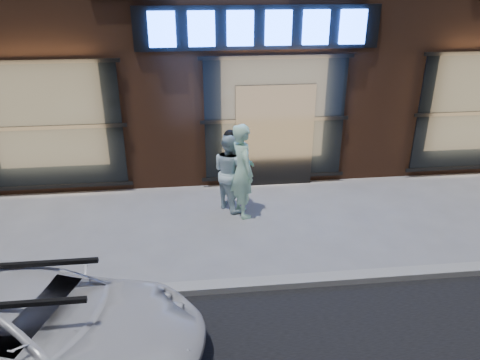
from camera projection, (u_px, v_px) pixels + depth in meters
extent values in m
plane|color=slate|center=(315.00, 283.00, 7.70)|extent=(90.00, 90.00, 0.00)
cube|color=gray|center=(315.00, 280.00, 7.68)|extent=(60.00, 0.25, 0.12)
cube|color=black|center=(259.00, 28.00, 9.75)|extent=(5.20, 0.06, 0.90)
cube|color=black|center=(274.00, 136.00, 10.75)|extent=(1.80, 0.10, 2.40)
cube|color=#FFBF72|center=(47.00, 127.00, 10.13)|extent=(3.00, 0.04, 2.60)
cube|color=black|center=(47.00, 127.00, 10.10)|extent=(3.20, 0.06, 2.80)
cube|color=#FFBF72|center=(275.00, 119.00, 10.64)|extent=(3.00, 0.04, 2.60)
cube|color=black|center=(275.00, 119.00, 10.60)|extent=(3.20, 0.06, 2.80)
cube|color=#2659FF|center=(162.00, 29.00, 9.48)|extent=(0.55, 0.12, 0.70)
cube|color=#2659FF|center=(201.00, 29.00, 9.56)|extent=(0.55, 0.12, 0.70)
cube|color=#2659FF|center=(240.00, 28.00, 9.64)|extent=(0.55, 0.12, 0.70)
cube|color=#2659FF|center=(278.00, 28.00, 9.72)|extent=(0.55, 0.12, 0.70)
cube|color=#2659FF|center=(316.00, 27.00, 9.80)|extent=(0.55, 0.12, 0.70)
cube|color=#2659FF|center=(353.00, 27.00, 9.88)|extent=(0.55, 0.12, 0.70)
imported|color=#B4EDCC|center=(243.00, 171.00, 9.46)|extent=(0.64, 0.82, 1.98)
imported|color=white|center=(230.00, 171.00, 9.80)|extent=(0.98, 1.03, 1.68)
imported|color=silver|center=(35.00, 325.00, 5.93)|extent=(4.75, 3.24, 1.21)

